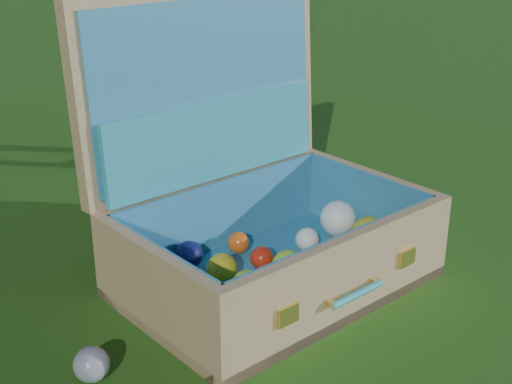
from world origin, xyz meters
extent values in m
plane|color=#215114|center=(0.00, 0.00, 0.00)|extent=(60.00, 60.00, 0.00)
sphere|color=#4267AC|center=(-0.44, -0.01, 0.03)|extent=(0.07, 0.07, 0.07)
cube|color=tan|center=(0.02, 0.12, 0.01)|extent=(0.72, 0.55, 0.02)
cube|color=tan|center=(0.06, -0.08, 0.10)|extent=(0.64, 0.14, 0.19)
cube|color=tan|center=(-0.02, 0.32, 0.10)|extent=(0.64, 0.14, 0.19)
cube|color=tan|center=(-0.29, 0.06, 0.10)|extent=(0.09, 0.38, 0.19)
cube|color=tan|center=(0.33, 0.18, 0.10)|extent=(0.09, 0.38, 0.19)
cube|color=teal|center=(0.02, 0.12, 0.03)|extent=(0.66, 0.49, 0.01)
cube|color=teal|center=(0.05, -0.07, 0.11)|extent=(0.59, 0.12, 0.17)
cube|color=teal|center=(-0.02, 0.30, 0.11)|extent=(0.59, 0.12, 0.17)
cube|color=teal|center=(-0.28, 0.06, 0.11)|extent=(0.08, 0.38, 0.17)
cube|color=teal|center=(0.31, 0.17, 0.11)|extent=(0.08, 0.38, 0.17)
cube|color=tan|center=(-0.03, 0.36, 0.41)|extent=(0.65, 0.18, 0.43)
cube|color=teal|center=(-0.02, 0.34, 0.41)|extent=(0.60, 0.14, 0.39)
cube|color=teal|center=(-0.02, 0.32, 0.29)|extent=(0.58, 0.14, 0.18)
cube|color=#F2C659|center=(-0.11, -0.13, 0.10)|extent=(0.05, 0.02, 0.04)
cube|color=#F2C659|center=(0.23, -0.07, 0.10)|extent=(0.05, 0.02, 0.04)
cylinder|color=teal|center=(0.06, -0.11, 0.08)|extent=(0.14, 0.04, 0.02)
cube|color=#F2C659|center=(0.00, -0.12, 0.08)|extent=(0.02, 0.02, 0.01)
cube|color=#F2C659|center=(0.12, -0.09, 0.08)|extent=(0.02, 0.02, 0.01)
sphere|color=#BBE638|center=(-0.20, -0.07, 0.06)|extent=(0.07, 0.07, 0.07)
sphere|color=beige|center=(-0.09, -0.04, 0.06)|extent=(0.07, 0.07, 0.07)
sphere|color=red|center=(0.05, -0.01, 0.05)|extent=(0.05, 0.05, 0.05)
sphere|color=#0D1243|center=(0.16, -0.01, 0.07)|extent=(0.08, 0.08, 0.08)
sphere|color=#BBE638|center=(0.28, 0.02, 0.07)|extent=(0.07, 0.07, 0.07)
sphere|color=#BBE638|center=(-0.21, 0.03, 0.07)|extent=(0.07, 0.07, 0.07)
sphere|color=#BBE638|center=(-0.10, 0.04, 0.07)|extent=(0.07, 0.07, 0.07)
sphere|color=#BBE638|center=(0.02, 0.07, 0.07)|extent=(0.07, 0.07, 0.07)
sphere|color=#F65C14|center=(0.16, 0.09, 0.06)|extent=(0.07, 0.07, 0.07)
sphere|color=gold|center=(0.27, 0.11, 0.07)|extent=(0.08, 0.08, 0.08)
sphere|color=white|center=(-0.24, 0.12, 0.08)|extent=(0.10, 0.10, 0.10)
sphere|color=gold|center=(-0.10, 0.14, 0.06)|extent=(0.07, 0.07, 0.07)
sphere|color=red|center=(0.00, 0.15, 0.06)|extent=(0.05, 0.05, 0.05)
sphere|color=white|center=(0.14, 0.18, 0.06)|extent=(0.06, 0.06, 0.06)
sphere|color=white|center=(0.25, 0.21, 0.07)|extent=(0.09, 0.09, 0.09)
sphere|color=#F65C14|center=(-0.26, 0.20, 0.06)|extent=(0.06, 0.06, 0.06)
sphere|color=#0D1243|center=(-0.14, 0.24, 0.06)|extent=(0.06, 0.06, 0.06)
sphere|color=#F65C14|center=(0.00, 0.25, 0.06)|extent=(0.05, 0.05, 0.05)
camera|label=1|loc=(-0.73, -1.06, 0.80)|focal=50.00mm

